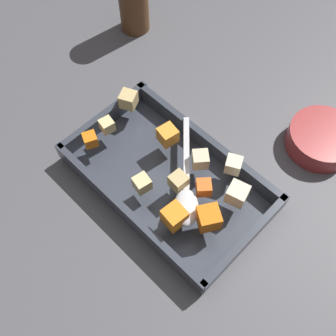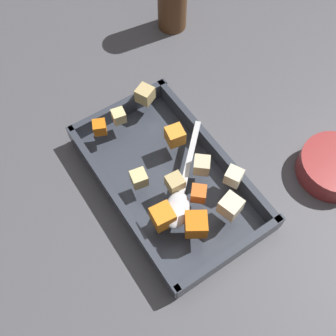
% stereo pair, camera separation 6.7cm
% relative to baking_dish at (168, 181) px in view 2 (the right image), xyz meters
% --- Properties ---
extents(ground_plane, '(4.00, 4.00, 0.00)m').
position_rel_baking_dish_xyz_m(ground_plane, '(0.00, -0.00, -0.02)').
color(ground_plane, '#4C4C51').
extents(baking_dish, '(0.35, 0.21, 0.05)m').
position_rel_baking_dish_xyz_m(baking_dish, '(0.00, 0.00, 0.00)').
color(baking_dish, '#333842').
rests_on(baking_dish, ground_plane).
extents(carrot_chunk_under_handle, '(0.03, 0.03, 0.02)m').
position_rel_baking_dish_xyz_m(carrot_chunk_under_handle, '(0.14, 0.06, 0.05)').
color(carrot_chunk_under_handle, orange).
rests_on(carrot_chunk_under_handle, baking_dish).
extents(carrot_chunk_rim_edge, '(0.03, 0.03, 0.02)m').
position_rel_baking_dish_xyz_m(carrot_chunk_rim_edge, '(-0.07, -0.01, 0.05)').
color(carrot_chunk_rim_edge, orange).
rests_on(carrot_chunk_rim_edge, baking_dish).
extents(carrot_chunk_near_spoon, '(0.03, 0.03, 0.03)m').
position_rel_baking_dish_xyz_m(carrot_chunk_near_spoon, '(0.04, -0.04, 0.05)').
color(carrot_chunk_near_spoon, orange).
rests_on(carrot_chunk_near_spoon, baking_dish).
extents(carrot_chunk_corner_sw, '(0.04, 0.04, 0.03)m').
position_rel_baking_dish_xyz_m(carrot_chunk_corner_sw, '(-0.07, 0.06, 0.05)').
color(carrot_chunk_corner_sw, orange).
rests_on(carrot_chunk_corner_sw, baking_dish).
extents(carrot_chunk_far_right, '(0.05, 0.05, 0.03)m').
position_rel_baking_dish_xyz_m(carrot_chunk_far_right, '(-0.11, 0.02, 0.05)').
color(carrot_chunk_far_right, orange).
rests_on(carrot_chunk_far_right, baking_dish).
extents(potato_chunk_heap_top, '(0.03, 0.03, 0.02)m').
position_rel_baking_dish_xyz_m(potato_chunk_heap_top, '(0.14, 0.01, 0.05)').
color(potato_chunk_heap_top, '#E0CC89').
rests_on(potato_chunk_heap_top, baking_dish).
extents(potato_chunk_mid_left, '(0.04, 0.04, 0.03)m').
position_rel_baking_dish_xyz_m(potato_chunk_mid_left, '(-0.03, -0.05, 0.05)').
color(potato_chunk_mid_left, beige).
rests_on(potato_chunk_mid_left, baking_dish).
extents(potato_chunk_mid_right, '(0.04, 0.04, 0.03)m').
position_rel_baking_dish_xyz_m(potato_chunk_mid_right, '(-0.11, -0.04, 0.05)').
color(potato_chunk_mid_right, beige).
rests_on(potato_chunk_mid_right, baking_dish).
extents(potato_chunk_corner_se, '(0.03, 0.03, 0.03)m').
position_rel_baking_dish_xyz_m(potato_chunk_corner_se, '(0.01, 0.05, 0.05)').
color(potato_chunk_corner_se, '#E0CC89').
rests_on(potato_chunk_corner_se, baking_dish).
extents(potato_chunk_front_center, '(0.04, 0.04, 0.03)m').
position_rel_baking_dish_xyz_m(potato_chunk_front_center, '(-0.07, -0.08, 0.05)').
color(potato_chunk_front_center, beige).
rests_on(potato_chunk_front_center, baking_dish).
extents(potato_chunk_center, '(0.04, 0.04, 0.03)m').
position_rel_baking_dish_xyz_m(potato_chunk_center, '(0.15, -0.05, 0.05)').
color(potato_chunk_center, tan).
rests_on(potato_chunk_center, baking_dish).
extents(potato_chunk_back_center, '(0.03, 0.03, 0.03)m').
position_rel_baking_dish_xyz_m(potato_chunk_back_center, '(-0.03, 0.01, 0.05)').
color(potato_chunk_back_center, tan).
rests_on(potato_chunk_back_center, baking_dish).
extents(serving_spoon, '(0.17, 0.17, 0.02)m').
position_rel_baking_dish_xyz_m(serving_spoon, '(-0.06, 0.02, 0.04)').
color(serving_spoon, silver).
rests_on(serving_spoon, baking_dish).
extents(small_prep_bowl, '(0.13, 0.13, 0.04)m').
position_rel_baking_dish_xyz_m(small_prep_bowl, '(-0.14, -0.26, 0.01)').
color(small_prep_bowl, maroon).
rests_on(small_prep_bowl, ground_plane).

